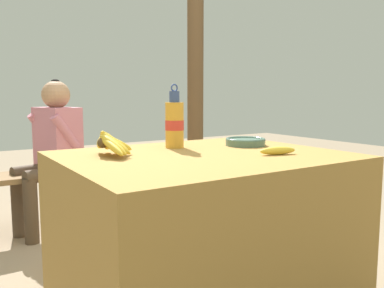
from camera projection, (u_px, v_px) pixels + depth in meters
The scene contains 9 objects.
market_counter at pixel (203, 231), 1.82m from camera, with size 1.19×0.95×0.70m.
banana_bunch_ripe at pixel (110, 143), 1.70m from camera, with size 0.16×0.29×0.12m.
serving_bowl at pixel (245, 141), 2.06m from camera, with size 0.20×0.20×0.04m.
water_bottle at pixel (175, 123), 1.96m from camera, with size 0.09×0.09×0.31m.
loose_banana_front at pixel (278, 151), 1.75m from camera, with size 0.17×0.08×0.03m.
wooden_bench at pixel (97, 175), 3.01m from camera, with size 1.86×0.32×0.43m.
seated_vendor at pixel (51, 145), 2.77m from camera, with size 0.45×0.42×1.06m.
banana_bunch_green at pixel (161, 154), 3.29m from camera, with size 0.15×0.24×0.12m.
support_post_far at pixel (195, 71), 3.68m from camera, with size 0.15×0.15×2.34m.
Camera 1 is at (-0.99, -1.45, 0.96)m, focal length 38.00 mm.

